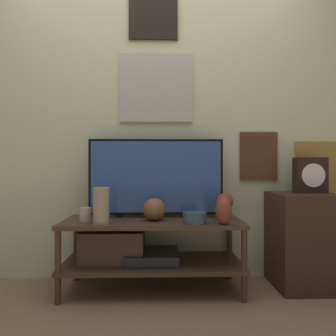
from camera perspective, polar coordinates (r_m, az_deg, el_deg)
ground_plane at (r=2.20m, az=-2.89°, el=-23.15°), size 12.00×12.00×0.00m
wall_back at (r=2.66m, az=-2.40°, el=10.52°), size 6.40×0.08×2.70m
media_console at (r=2.38m, az=-5.14°, el=-13.33°), size 1.25×0.51×0.50m
television at (r=2.43m, az=-2.10°, el=-1.58°), size 0.99×0.05×0.58m
vase_round_glass at (r=2.29m, az=-2.41°, el=-7.18°), size 0.16×0.16×0.16m
vase_urn_stoneware at (r=2.17m, az=9.62°, el=-7.31°), size 0.10×0.14×0.18m
vase_wide_bowl at (r=2.18m, az=4.67°, el=-8.66°), size 0.15×0.15×0.07m
vase_tall_ceramic at (r=2.20m, az=-11.56°, el=-6.44°), size 0.10×0.10×0.24m
candle_jar at (r=2.33m, az=-14.19°, el=-7.86°), size 0.08×0.08×0.10m
decorative_bust at (r=2.35m, az=9.85°, el=-6.08°), size 0.12×0.12×0.19m
side_table at (r=2.63m, az=22.66°, el=-11.51°), size 0.45×0.44×0.68m
mantel_clock at (r=2.65m, az=23.52°, el=-1.15°), size 0.23×0.11×0.26m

